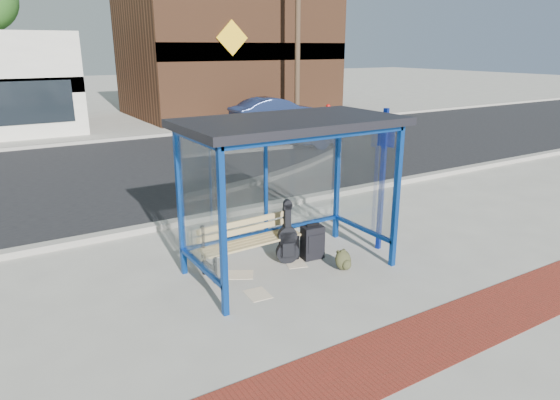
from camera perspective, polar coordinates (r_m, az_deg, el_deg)
ground at (r=8.10m, az=1.13°, el=-7.89°), size 120.00×120.00×0.00m
brick_paver_strip at (r=6.34m, az=14.46°, el=-16.09°), size 60.00×1.00×0.01m
curb_near at (r=10.45m, az=-7.50°, el=-1.79°), size 60.00×0.25×0.12m
street_asphalt at (r=15.10m, az=-15.54°, el=3.40°), size 60.00×10.00×0.00m
curb_far at (r=19.96m, az=-19.79°, el=6.42°), size 60.00×0.25×0.12m
far_sidewalk at (r=21.80m, az=-20.87°, el=6.99°), size 60.00×4.00×0.01m
bus_shelter at (r=7.52m, az=0.93°, el=6.76°), size 3.30×1.80×2.42m
storefront_brown at (r=27.41m, az=-5.97°, el=16.57°), size 10.00×7.08×6.40m
tree_right at (r=32.69m, az=-1.39°, el=20.68°), size 3.60×3.60×7.03m
utility_pole_east at (r=23.49m, az=2.04°, el=18.78°), size 1.60×0.24×8.00m
bench at (r=8.06m, az=-3.46°, el=-4.46°), size 1.75×0.51×0.82m
guitar_bag at (r=8.18m, az=0.86°, el=-4.77°), size 0.39×0.22×1.02m
suitcase at (r=8.38m, az=3.73°, el=-4.86°), size 0.38×0.27×0.62m
backpack at (r=8.07m, az=7.29°, el=-6.90°), size 0.28×0.26×0.33m
sign_post at (r=8.64m, az=11.68°, el=3.12°), size 0.14×0.30×2.46m
newspaper_a at (r=7.92m, az=-4.60°, el=-8.52°), size 0.52×0.49×0.01m
newspaper_b at (r=7.33m, az=-2.57°, el=-10.70°), size 0.34×0.42×0.01m
newspaper_c at (r=8.30m, az=1.77°, el=-7.21°), size 0.42×0.47×0.01m
parked_car at (r=22.18m, az=-0.57°, el=9.96°), size 4.01×1.44×1.32m
fire_hydrant at (r=24.76m, az=5.52°, el=10.06°), size 0.33×0.22×0.76m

